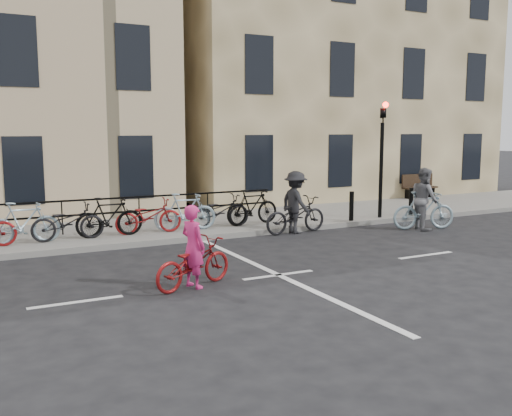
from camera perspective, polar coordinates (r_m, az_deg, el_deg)
name	(u,v)px	position (r m, az deg, el deg)	size (l,w,h in m)	color
ground	(278,275)	(11.70, 2.25, -6.74)	(120.00, 120.00, 0.00)	black
sidewalk	(35,239)	(16.18, -21.24, -2.89)	(46.00, 4.00, 0.15)	slate
building_east	(310,59)	(27.30, 5.38, 14.60)	(14.00, 10.00, 12.00)	#927F58
traffic_light	(382,145)	(18.46, 12.49, 6.16)	(0.18, 0.30, 3.90)	black
bollard_east	(351,206)	(17.79, 9.53, 0.19)	(0.14, 0.14, 0.90)	black
bollard_west	(411,202)	(19.32, 15.23, 0.63)	(0.14, 0.14, 0.90)	black
bench	(419,185)	(24.28, 15.96, 2.22)	(1.60, 0.41, 0.97)	black
parked_bikes	(87,219)	(15.31, -16.55, -1.10)	(11.45, 1.23, 1.05)	black
cyclist_pink	(193,259)	(10.77, -6.29, -5.09)	(1.87, 1.18, 1.57)	maroon
cyclist_grey	(424,205)	(17.53, 16.46, 0.33)	(1.97, 1.10, 1.84)	#849EAD
cyclist_dark	(296,209)	(16.25, 3.98, -0.09)	(2.05, 1.20, 1.78)	black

